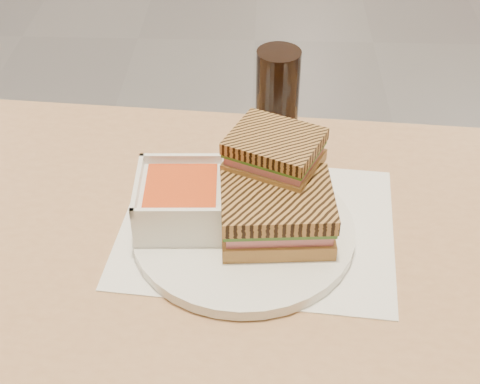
{
  "coord_description": "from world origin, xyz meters",
  "views": [
    {
      "loc": [
        0.03,
        -2.62,
        1.33
      ],
      "look_at": [
        0.01,
        -2.0,
        0.82
      ],
      "focal_mm": 50.48,
      "sensor_mm": 36.0,
      "label": 1
    }
  ],
  "objects_px": {
    "main_table": "(278,343)",
    "plate": "(244,230)",
    "cola_glass": "(277,94)",
    "panini_lower": "(277,212)",
    "soup_bowl": "(182,201)"
  },
  "relations": [
    {
      "from": "main_table",
      "to": "panini_lower",
      "type": "xyz_separation_m",
      "value": [
        -0.01,
        0.07,
        0.16
      ]
    },
    {
      "from": "soup_bowl",
      "to": "panini_lower",
      "type": "height_order",
      "value": "same"
    },
    {
      "from": "main_table",
      "to": "cola_glass",
      "type": "distance_m",
      "value": 0.36
    },
    {
      "from": "panini_lower",
      "to": "soup_bowl",
      "type": "bearing_deg",
      "value": 170.4
    },
    {
      "from": "main_table",
      "to": "soup_bowl",
      "type": "relative_size",
      "value": 10.87
    },
    {
      "from": "main_table",
      "to": "soup_bowl",
      "type": "height_order",
      "value": "soup_bowl"
    },
    {
      "from": "plate",
      "to": "cola_glass",
      "type": "bearing_deg",
      "value": 79.77
    },
    {
      "from": "main_table",
      "to": "plate",
      "type": "xyz_separation_m",
      "value": [
        -0.05,
        0.08,
        0.12
      ]
    },
    {
      "from": "panini_lower",
      "to": "plate",
      "type": "bearing_deg",
      "value": 170.96
    },
    {
      "from": "panini_lower",
      "to": "cola_glass",
      "type": "xyz_separation_m",
      "value": [
        0.0,
        0.24,
        0.02
      ]
    },
    {
      "from": "plate",
      "to": "cola_glass",
      "type": "height_order",
      "value": "cola_glass"
    },
    {
      "from": "cola_glass",
      "to": "plate",
      "type": "bearing_deg",
      "value": -100.23
    },
    {
      "from": "main_table",
      "to": "plate",
      "type": "bearing_deg",
      "value": 121.5
    },
    {
      "from": "main_table",
      "to": "plate",
      "type": "height_order",
      "value": "plate"
    },
    {
      "from": "soup_bowl",
      "to": "panini_lower",
      "type": "relative_size",
      "value": 0.81
    }
  ]
}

